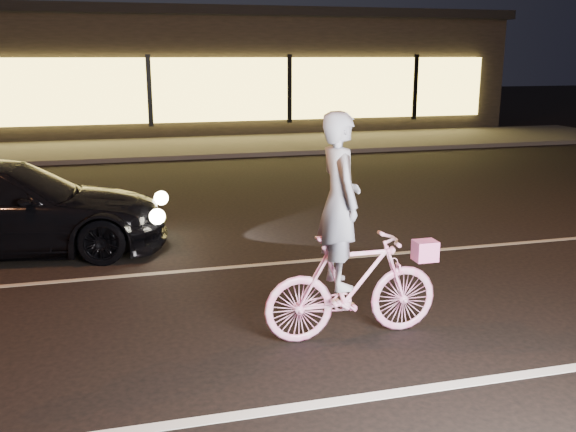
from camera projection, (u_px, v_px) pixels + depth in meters
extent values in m
plane|color=black|center=(240.00, 332.00, 6.36)|extent=(90.00, 90.00, 0.00)
cube|color=silver|center=(276.00, 410.00, 4.96)|extent=(60.00, 0.12, 0.01)
cube|color=gray|center=(211.00, 269.00, 8.24)|extent=(60.00, 0.10, 0.01)
cube|color=#383533|center=(156.00, 148.00, 18.53)|extent=(30.00, 4.00, 0.12)
cube|color=black|center=(143.00, 74.00, 23.68)|extent=(25.00, 8.00, 4.00)
cube|color=black|center=(139.00, 16.00, 23.18)|extent=(25.40, 8.40, 0.30)
cube|color=#FFDA59|center=(149.00, 91.00, 19.93)|extent=(23.00, 0.15, 2.00)
cube|color=black|center=(149.00, 91.00, 19.86)|extent=(0.15, 0.08, 2.20)
cube|color=black|center=(289.00, 89.00, 20.99)|extent=(0.15, 0.08, 2.20)
cube|color=black|center=(415.00, 87.00, 22.11)|extent=(0.15, 0.08, 2.20)
imported|color=#FF389C|center=(352.00, 286.00, 6.14)|extent=(1.74, 0.49, 1.05)
imported|color=white|center=(339.00, 201.00, 5.90)|extent=(0.39, 0.60, 1.64)
cube|color=#EF41AF|center=(425.00, 251.00, 6.26)|extent=(0.22, 0.18, 0.20)
imported|color=black|center=(5.00, 208.00, 8.80)|extent=(4.53, 2.26, 1.27)
sphere|color=#FFF2BF|center=(161.00, 198.00, 9.66)|extent=(0.21, 0.21, 0.21)
sphere|color=#FFF2BF|center=(157.00, 217.00, 8.55)|extent=(0.21, 0.21, 0.21)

